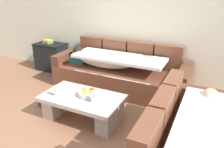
# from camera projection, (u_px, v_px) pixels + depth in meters

# --- Properties ---
(ground_plane) EXTENTS (14.00, 14.00, 0.00)m
(ground_plane) POSITION_uv_depth(u_px,v_px,m) (77.00, 137.00, 2.94)
(ground_plane) COLOR #8E5E44
(back_wall) EXTENTS (9.00, 0.10, 2.70)m
(back_wall) POSITION_uv_depth(u_px,v_px,m) (136.00, 15.00, 4.22)
(back_wall) COLOR beige
(back_wall) RESTS_ON ground_plane
(couch_along_wall) EXTENTS (2.54, 0.92, 0.88)m
(couch_along_wall) POSITION_uv_depth(u_px,v_px,m) (118.00, 72.00, 4.22)
(couch_along_wall) COLOR brown
(couch_along_wall) RESTS_ON ground_plane
(couch_near_window) EXTENTS (0.92, 1.95, 0.88)m
(couch_near_window) POSITION_uv_depth(u_px,v_px,m) (194.00, 148.00, 2.25)
(couch_near_window) COLOR brown
(couch_near_window) RESTS_ON ground_plane
(coffee_table) EXTENTS (1.20, 0.68, 0.38)m
(coffee_table) POSITION_uv_depth(u_px,v_px,m) (83.00, 105.00, 3.26)
(coffee_table) COLOR #B5AEA2
(coffee_table) RESTS_ON ground_plane
(fruit_bowl) EXTENTS (0.28, 0.28, 0.10)m
(fruit_bowl) POSITION_uv_depth(u_px,v_px,m) (88.00, 93.00, 3.20)
(fruit_bowl) COLOR silver
(fruit_bowl) RESTS_ON coffee_table
(wine_glass_near_left) EXTENTS (0.07, 0.07, 0.17)m
(wine_glass_near_left) POSITION_uv_depth(u_px,v_px,m) (56.00, 89.00, 3.16)
(wine_glass_near_left) COLOR silver
(wine_glass_near_left) RESTS_ON coffee_table
(wine_glass_near_right) EXTENTS (0.07, 0.07, 0.17)m
(wine_glass_near_right) POSITION_uv_depth(u_px,v_px,m) (95.00, 96.00, 2.98)
(wine_glass_near_right) COLOR silver
(wine_glass_near_right) RESTS_ON coffee_table
(open_magazine) EXTENTS (0.33, 0.28, 0.01)m
(open_magazine) POSITION_uv_depth(u_px,v_px,m) (103.00, 102.00, 3.03)
(open_magazine) COLOR white
(open_magazine) RESTS_ON coffee_table
(side_cabinet) EXTENTS (0.72, 0.44, 0.64)m
(side_cabinet) POSITION_uv_depth(u_px,v_px,m) (51.00, 57.00, 5.15)
(side_cabinet) COLOR black
(side_cabinet) RESTS_ON ground_plane
(book_stack_on_cabinet) EXTENTS (0.20, 0.21, 0.09)m
(book_stack_on_cabinet) POSITION_uv_depth(u_px,v_px,m) (48.00, 42.00, 5.03)
(book_stack_on_cabinet) COLOR #338C59
(book_stack_on_cabinet) RESTS_ON side_cabinet
(crumpled_garment) EXTENTS (0.42, 0.48, 0.12)m
(crumpled_garment) POSITION_uv_depth(u_px,v_px,m) (49.00, 100.00, 3.76)
(crumpled_garment) COLOR #232328
(crumpled_garment) RESTS_ON ground_plane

